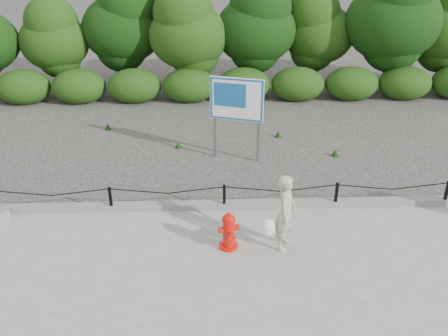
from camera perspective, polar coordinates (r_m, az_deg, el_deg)
name	(u,v)px	position (r m, az deg, el deg)	size (l,w,h in m)	color
ground	(224,212)	(10.69, 0.03, -5.27)	(90.00, 90.00, 0.00)	#2D2B28
sidewalk	(228,267)	(9.04, 0.51, -11.82)	(14.00, 4.00, 0.08)	gray
curb	(224,205)	(10.66, 0.02, -4.44)	(14.00, 0.22, 0.14)	slate
chain_barrier	(224,194)	(10.46, 0.03, -3.15)	(10.06, 0.06, 0.60)	black
treeline	(245,26)	(18.31, 2.52, 16.69)	(20.12, 3.66, 4.78)	black
fire_hydrant	(229,231)	(9.24, 0.58, -7.64)	(0.45, 0.46, 0.79)	red
pedestrian	(285,214)	(9.11, 7.31, -5.45)	(0.77, 0.67, 1.57)	#ACA993
advertising_sign	(236,103)	(12.45, 1.50, 7.81)	(1.38, 0.51, 2.30)	slate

